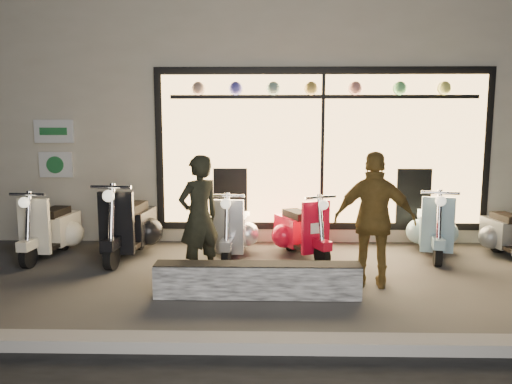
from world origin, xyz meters
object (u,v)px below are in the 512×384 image
(graffiti_barrier, at_px, (257,280))
(man, at_px, (199,217))
(scooter_silver, at_px, (233,229))
(scooter_red, at_px, (299,230))
(woman, at_px, (375,220))

(graffiti_barrier, relative_size, man, 1.48)
(graffiti_barrier, height_order, scooter_silver, scooter_silver)
(scooter_silver, bearing_deg, man, -103.38)
(scooter_silver, xyz_separation_m, scooter_red, (0.99, 0.01, -0.01))
(man, bearing_deg, woman, 132.00)
(scooter_red, bearing_deg, woman, -85.25)
(scooter_silver, height_order, woman, woman)
(scooter_silver, bearing_deg, graffiti_barrier, -73.71)
(man, distance_m, woman, 2.20)
(graffiti_barrier, bearing_deg, man, 137.16)
(scooter_silver, relative_size, scooter_red, 1.06)
(scooter_silver, distance_m, man, 1.27)
(scooter_red, bearing_deg, graffiti_barrier, -132.51)
(graffiti_barrier, bearing_deg, scooter_red, 72.33)
(scooter_red, relative_size, man, 0.81)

